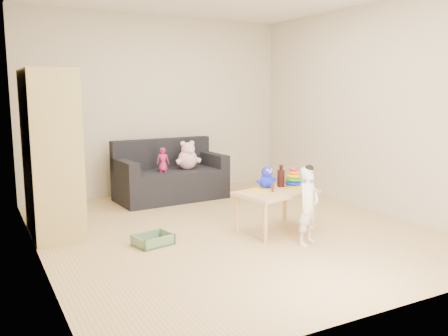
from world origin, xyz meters
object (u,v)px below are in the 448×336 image
sofa (171,185)px  play_table (276,211)px  toddler (308,207)px  wardrobe (51,153)px

sofa → play_table: bearing=-81.2°
play_table → toddler: (0.03, -0.52, 0.16)m
wardrobe → toddler: wardrobe is taller
wardrobe → sofa: bearing=28.3°
wardrobe → play_table: size_ratio=2.03×
wardrobe → play_table: 2.48m
toddler → sofa: bearing=79.1°
wardrobe → sofa: (1.72, 0.92, -0.66)m
sofa → play_table: size_ratio=1.75×
wardrobe → toddler: size_ratio=2.28×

